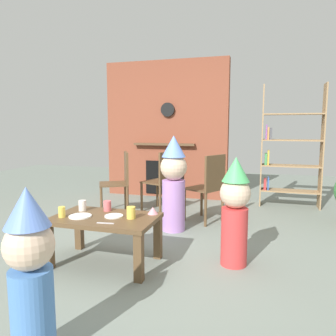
{
  "coord_description": "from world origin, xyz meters",
  "views": [
    {
      "loc": [
        1.13,
        -2.93,
        1.27
      ],
      "look_at": [
        0.15,
        0.4,
        0.81
      ],
      "focal_mm": 34.34,
      "sensor_mm": 36.0,
      "label": 1
    }
  ],
  "objects_px": {
    "child_with_cone_hat": "(30,270)",
    "child_by_the_chairs": "(174,181)",
    "paper_cup_center": "(62,212)",
    "dining_chair_right": "(209,184)",
    "paper_cup_near_left": "(82,206)",
    "dining_chair_left": "(120,179)",
    "coffee_table": "(105,225)",
    "birthday_cake_slice": "(153,211)",
    "paper_plate_rear": "(80,216)",
    "dining_chair_middle": "(163,178)",
    "child_in_pink": "(235,209)",
    "paper_cup_far_left": "(107,206)",
    "paper_plate_front": "(114,216)",
    "paper_cup_near_right": "(131,213)",
    "bookshelf": "(287,151)"
  },
  "relations": [
    {
      "from": "paper_plate_rear",
      "to": "dining_chair_middle",
      "type": "bearing_deg",
      "value": 84.51
    },
    {
      "from": "paper_cup_far_left",
      "to": "dining_chair_right",
      "type": "xyz_separation_m",
      "value": [
        0.78,
        1.36,
        0.02
      ]
    },
    {
      "from": "dining_chair_middle",
      "to": "paper_plate_front",
      "type": "bearing_deg",
      "value": 115.31
    },
    {
      "from": "paper_cup_near_left",
      "to": "child_by_the_chairs",
      "type": "relative_size",
      "value": 0.09
    },
    {
      "from": "bookshelf",
      "to": "paper_plate_front",
      "type": "distance_m",
      "value": 3.23
    },
    {
      "from": "paper_cup_near_right",
      "to": "paper_plate_rear",
      "type": "xyz_separation_m",
      "value": [
        -0.47,
        -0.08,
        -0.05
      ]
    },
    {
      "from": "child_by_the_chairs",
      "to": "dining_chair_middle",
      "type": "xyz_separation_m",
      "value": [
        -0.37,
        0.77,
        -0.1
      ]
    },
    {
      "from": "paper_plate_rear",
      "to": "child_with_cone_hat",
      "type": "bearing_deg",
      "value": -70.25
    },
    {
      "from": "child_with_cone_hat",
      "to": "coffee_table",
      "type": "bearing_deg",
      "value": -0.0
    },
    {
      "from": "child_in_pink",
      "to": "paper_cup_near_left",
      "type": "bearing_deg",
      "value": -7.89
    },
    {
      "from": "paper_plate_front",
      "to": "child_by_the_chairs",
      "type": "height_order",
      "value": "child_by_the_chairs"
    },
    {
      "from": "paper_cup_near_left",
      "to": "dining_chair_right",
      "type": "height_order",
      "value": "dining_chair_right"
    },
    {
      "from": "paper_plate_front",
      "to": "birthday_cake_slice",
      "type": "distance_m",
      "value": 0.36
    },
    {
      "from": "paper_plate_front",
      "to": "paper_plate_rear",
      "type": "height_order",
      "value": "same"
    },
    {
      "from": "child_by_the_chairs",
      "to": "coffee_table",
      "type": "bearing_deg",
      "value": 0.0
    },
    {
      "from": "child_by_the_chairs",
      "to": "birthday_cake_slice",
      "type": "bearing_deg",
      "value": 20.3
    },
    {
      "from": "coffee_table",
      "to": "child_in_pink",
      "type": "height_order",
      "value": "child_in_pink"
    },
    {
      "from": "coffee_table",
      "to": "child_with_cone_hat",
      "type": "distance_m",
      "value": 1.25
    },
    {
      "from": "child_with_cone_hat",
      "to": "dining_chair_right",
      "type": "height_order",
      "value": "child_with_cone_hat"
    },
    {
      "from": "bookshelf",
      "to": "coffee_table",
      "type": "distance_m",
      "value": 3.3
    },
    {
      "from": "paper_cup_near_right",
      "to": "child_by_the_chairs",
      "type": "height_order",
      "value": "child_by_the_chairs"
    },
    {
      "from": "paper_plate_front",
      "to": "paper_cup_near_right",
      "type": "bearing_deg",
      "value": -2.98
    },
    {
      "from": "paper_cup_near_left",
      "to": "dining_chair_left",
      "type": "distance_m",
      "value": 1.52
    },
    {
      "from": "paper_cup_center",
      "to": "dining_chair_right",
      "type": "relative_size",
      "value": 0.11
    },
    {
      "from": "paper_cup_near_left",
      "to": "paper_cup_near_right",
      "type": "xyz_separation_m",
      "value": [
        0.56,
        -0.11,
        0.0
      ]
    },
    {
      "from": "paper_cup_near_left",
      "to": "paper_cup_center",
      "type": "xyz_separation_m",
      "value": [
        -0.06,
        -0.26,
        -0.0
      ]
    },
    {
      "from": "paper_cup_far_left",
      "to": "paper_cup_near_left",
      "type": "bearing_deg",
      "value": -164.47
    },
    {
      "from": "paper_cup_near_left",
      "to": "birthday_cake_slice",
      "type": "bearing_deg",
      "value": 6.8
    },
    {
      "from": "dining_chair_left",
      "to": "coffee_table",
      "type": "bearing_deg",
      "value": 81.86
    },
    {
      "from": "child_in_pink",
      "to": "dining_chair_right",
      "type": "distance_m",
      "value": 1.32
    },
    {
      "from": "dining_chair_right",
      "to": "paper_plate_front",
      "type": "bearing_deg",
      "value": 96.59
    },
    {
      "from": "dining_chair_middle",
      "to": "coffee_table",
      "type": "bearing_deg",
      "value": 112.8
    },
    {
      "from": "child_in_pink",
      "to": "dining_chair_middle",
      "type": "bearing_deg",
      "value": -68.48
    },
    {
      "from": "dining_chair_right",
      "to": "coffee_table",
      "type": "bearing_deg",
      "value": 94.32
    },
    {
      "from": "dining_chair_right",
      "to": "paper_cup_center",
      "type": "bearing_deg",
      "value": 86.41
    },
    {
      "from": "coffee_table",
      "to": "paper_cup_near_left",
      "type": "xyz_separation_m",
      "value": [
        -0.31,
        0.13,
        0.13
      ]
    },
    {
      "from": "birthday_cake_slice",
      "to": "child_with_cone_hat",
      "type": "relative_size",
      "value": 0.1
    },
    {
      "from": "paper_cup_center",
      "to": "paper_cup_far_left",
      "type": "height_order",
      "value": "same"
    },
    {
      "from": "child_with_cone_hat",
      "to": "child_by_the_chairs",
      "type": "xyz_separation_m",
      "value": [
        0.14,
        2.33,
        0.11
      ]
    },
    {
      "from": "paper_cup_center",
      "to": "paper_plate_rear",
      "type": "bearing_deg",
      "value": 21.74
    },
    {
      "from": "paper_plate_rear",
      "to": "birthday_cake_slice",
      "type": "bearing_deg",
      "value": 24.86
    },
    {
      "from": "child_by_the_chairs",
      "to": "dining_chair_middle",
      "type": "height_order",
      "value": "child_by_the_chairs"
    },
    {
      "from": "dining_chair_right",
      "to": "child_in_pink",
      "type": "bearing_deg",
      "value": 138.05
    },
    {
      "from": "paper_cup_center",
      "to": "child_by_the_chairs",
      "type": "relative_size",
      "value": 0.08
    },
    {
      "from": "bookshelf",
      "to": "paper_cup_near_left",
      "type": "xyz_separation_m",
      "value": [
        -2.04,
        -2.63,
        -0.39
      ]
    },
    {
      "from": "paper_cup_near_right",
      "to": "paper_cup_far_left",
      "type": "distance_m",
      "value": 0.37
    },
    {
      "from": "paper_plate_front",
      "to": "dining_chair_right",
      "type": "distance_m",
      "value": 1.66
    },
    {
      "from": "coffee_table",
      "to": "dining_chair_right",
      "type": "height_order",
      "value": "dining_chair_right"
    },
    {
      "from": "birthday_cake_slice",
      "to": "dining_chair_middle",
      "type": "relative_size",
      "value": 0.11
    },
    {
      "from": "paper_cup_far_left",
      "to": "birthday_cake_slice",
      "type": "distance_m",
      "value": 0.46
    }
  ]
}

